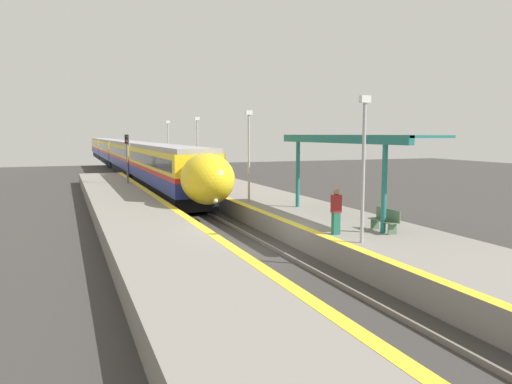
{
  "coord_description": "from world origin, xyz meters",
  "views": [
    {
      "loc": [
        -6.98,
        -18.2,
        4.63
      ],
      "look_at": [
        0.59,
        1.41,
        2.19
      ],
      "focal_mm": 35.0,
      "sensor_mm": 36.0,
      "label": 1
    }
  ],
  "objects_px": {
    "lamppost_mid": "(249,150)",
    "lamppost_far": "(197,145)",
    "platform_bench": "(385,220)",
    "train": "(122,153)",
    "person_waiting": "(336,211)",
    "lamppost_near": "(364,159)",
    "lamppost_farthest": "(168,143)",
    "railway_signal": "(127,158)"
  },
  "relations": [
    {
      "from": "lamppost_mid",
      "to": "lamppost_far",
      "type": "relative_size",
      "value": 1.0
    },
    {
      "from": "platform_bench",
      "to": "train",
      "type": "bearing_deg",
      "value": 95.06
    },
    {
      "from": "person_waiting",
      "to": "lamppost_mid",
      "type": "relative_size",
      "value": 0.34
    },
    {
      "from": "lamppost_near",
      "to": "lamppost_farthest",
      "type": "xyz_separation_m",
      "value": [
        0.0,
        33.63,
        0.0
      ]
    },
    {
      "from": "platform_bench",
      "to": "lamppost_mid",
      "type": "relative_size",
      "value": 0.3
    },
    {
      "from": "platform_bench",
      "to": "lamppost_mid",
      "type": "height_order",
      "value": "lamppost_mid"
    },
    {
      "from": "person_waiting",
      "to": "lamppost_mid",
      "type": "height_order",
      "value": "lamppost_mid"
    },
    {
      "from": "railway_signal",
      "to": "lamppost_near",
      "type": "relative_size",
      "value": 0.92
    },
    {
      "from": "railway_signal",
      "to": "lamppost_mid",
      "type": "bearing_deg",
      "value": -69.33
    },
    {
      "from": "platform_bench",
      "to": "lamppost_far",
      "type": "xyz_separation_m",
      "value": [
        -1.93,
        21.07,
        2.42
      ]
    },
    {
      "from": "person_waiting",
      "to": "lamppost_near",
      "type": "xyz_separation_m",
      "value": [
        0.1,
        -1.58,
        2.0
      ]
    },
    {
      "from": "lamppost_mid",
      "to": "lamppost_far",
      "type": "bearing_deg",
      "value": 90.0
    },
    {
      "from": "person_waiting",
      "to": "lamppost_near",
      "type": "height_order",
      "value": "lamppost_near"
    },
    {
      "from": "person_waiting",
      "to": "railway_signal",
      "type": "bearing_deg",
      "value": 102.06
    },
    {
      "from": "lamppost_farthest",
      "to": "railway_signal",
      "type": "bearing_deg",
      "value": -118.34
    },
    {
      "from": "lamppost_far",
      "to": "lamppost_farthest",
      "type": "relative_size",
      "value": 1.0
    },
    {
      "from": "lamppost_farthest",
      "to": "lamppost_near",
      "type": "bearing_deg",
      "value": -90.0
    },
    {
      "from": "person_waiting",
      "to": "lamppost_farthest",
      "type": "relative_size",
      "value": 0.34
    },
    {
      "from": "train",
      "to": "lamppost_mid",
      "type": "relative_size",
      "value": 17.04
    },
    {
      "from": "lamppost_farthest",
      "to": "lamppost_mid",
      "type": "bearing_deg",
      "value": -90.0
    },
    {
      "from": "platform_bench",
      "to": "lamppost_farthest",
      "type": "height_order",
      "value": "lamppost_farthest"
    },
    {
      "from": "lamppost_near",
      "to": "lamppost_mid",
      "type": "xyz_separation_m",
      "value": [
        0.0,
        11.21,
        0.0
      ]
    },
    {
      "from": "train",
      "to": "lamppost_near",
      "type": "distance_m",
      "value": 51.59
    },
    {
      "from": "lamppost_near",
      "to": "lamppost_mid",
      "type": "height_order",
      "value": "same"
    },
    {
      "from": "platform_bench",
      "to": "lamppost_near",
      "type": "height_order",
      "value": "lamppost_near"
    },
    {
      "from": "lamppost_mid",
      "to": "lamppost_farthest",
      "type": "distance_m",
      "value": 22.42
    },
    {
      "from": "railway_signal",
      "to": "lamppost_far",
      "type": "bearing_deg",
      "value": -21.69
    },
    {
      "from": "lamppost_near",
      "to": "railway_signal",
      "type": "bearing_deg",
      "value": 101.53
    },
    {
      "from": "lamppost_mid",
      "to": "lamppost_farthest",
      "type": "bearing_deg",
      "value": 90.0
    },
    {
      "from": "train",
      "to": "lamppost_farthest",
      "type": "height_order",
      "value": "lamppost_farthest"
    },
    {
      "from": "lamppost_far",
      "to": "platform_bench",
      "type": "bearing_deg",
      "value": -84.78
    },
    {
      "from": "lamppost_far",
      "to": "lamppost_mid",
      "type": "bearing_deg",
      "value": -90.0
    },
    {
      "from": "person_waiting",
      "to": "lamppost_mid",
      "type": "xyz_separation_m",
      "value": [
        0.1,
        9.63,
        2.0
      ]
    },
    {
      "from": "train",
      "to": "person_waiting",
      "type": "xyz_separation_m",
      "value": [
        2.41,
        -49.93,
        -0.41
      ]
    },
    {
      "from": "lamppost_far",
      "to": "train",
      "type": "bearing_deg",
      "value": 94.94
    },
    {
      "from": "train",
      "to": "person_waiting",
      "type": "distance_m",
      "value": 49.99
    },
    {
      "from": "train",
      "to": "railway_signal",
      "type": "distance_m",
      "value": 27.23
    },
    {
      "from": "person_waiting",
      "to": "lamppost_near",
      "type": "relative_size",
      "value": 0.34
    },
    {
      "from": "platform_bench",
      "to": "lamppost_mid",
      "type": "xyz_separation_m",
      "value": [
        -1.93,
        9.86,
        2.42
      ]
    },
    {
      "from": "railway_signal",
      "to": "lamppost_near",
      "type": "xyz_separation_m",
      "value": [
        4.98,
        -24.4,
        0.99
      ]
    },
    {
      "from": "train",
      "to": "platform_bench",
      "type": "relative_size",
      "value": 57.74
    },
    {
      "from": "railway_signal",
      "to": "lamppost_mid",
      "type": "relative_size",
      "value": 0.92
    }
  ]
}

